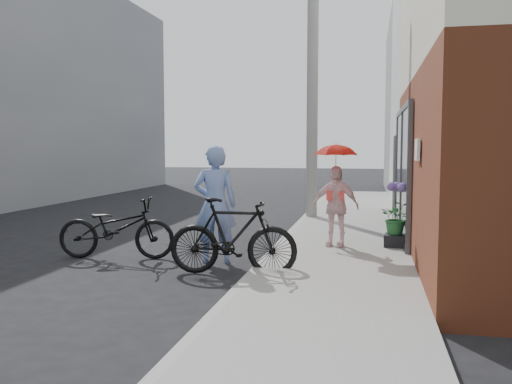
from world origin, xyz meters
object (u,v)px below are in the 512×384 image
(bike_left, at_px, (116,228))
(bike_right, at_px, (233,237))
(utility_pole, at_px, (312,80))
(officer, at_px, (215,204))
(kimono_woman, at_px, (335,206))
(planter, at_px, (396,240))

(bike_left, bearing_deg, bike_right, -117.37)
(utility_pole, relative_size, officer, 3.72)
(bike_left, xyz_separation_m, kimono_woman, (3.53, 1.27, 0.31))
(bike_left, xyz_separation_m, planter, (4.59, 1.43, -0.29))
(officer, xyz_separation_m, planter, (2.88, 1.40, -0.72))
(utility_pole, height_order, bike_right, utility_pole)
(utility_pole, distance_m, kimono_woman, 4.90)
(bike_left, distance_m, kimono_woman, 3.76)
(kimono_woman, bearing_deg, utility_pole, 113.19)
(utility_pole, distance_m, bike_right, 6.71)
(officer, relative_size, bike_left, 0.97)
(officer, bearing_deg, bike_left, -10.79)
(officer, height_order, kimono_woman, officer)
(bike_right, bearing_deg, bike_left, 67.41)
(officer, relative_size, kimono_woman, 1.34)
(kimono_woman, bearing_deg, bike_left, -148.91)
(utility_pole, distance_m, officer, 5.93)
(utility_pole, height_order, kimono_woman, utility_pole)
(kimono_woman, xyz_separation_m, planter, (1.06, 0.16, -0.60))
(bike_right, distance_m, kimono_woman, 2.42)
(officer, bearing_deg, planter, -165.58)
(utility_pole, xyz_separation_m, bike_left, (-2.69, -5.29, -2.99))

